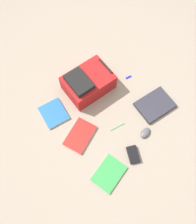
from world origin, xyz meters
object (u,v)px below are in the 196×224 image
Objects in this scene: usb_stick at (129,77)px; book_comic at (80,136)px; laptop at (155,105)px; book_manual at (54,113)px; computer_mouse at (145,133)px; book_red at (109,174)px; backpack at (88,83)px; pen_black at (118,127)px; power_brick at (133,154)px.

book_comic is at bearing -85.91° from usb_stick.
laptop reaches higher than book_manual.
computer_mouse is (0.70, 0.38, 0.01)m from book_manual.
book_comic is at bearing 168.66° from book_red.
backpack is 0.40m from usb_stick.
usb_stick is at bearing 94.09° from book_comic.
book_red is at bearing -83.64° from laptop.
computer_mouse reaches higher than book_comic.
backpack reaches higher than book_red.
pen_black is at bearing -14.54° from backpack.
laptop is 0.49m from power_brick.
power_brick is 0.73m from usb_stick.
book_comic is 0.46m from power_brick.
book_comic is 0.33m from pen_black.
laptop reaches higher than book_comic.
book_manual is 2.68× the size of computer_mouse.
pen_black is at bearing 119.48° from book_red.
backpack reaches higher than book_comic.
laptop is at bearing 64.74° from book_comic.
book_red reaches higher than pen_black.
usb_stick is (-0.43, 0.79, -0.00)m from book_red.
power_brick is 2.39× the size of usb_stick.
book_red is 2.55× the size of computer_mouse.
laptop and computer_mouse have the same top height.
power_brick is (0.74, 0.17, 0.01)m from book_manual.
power_brick reaches higher than book_red.
pen_black is (-0.21, -0.11, -0.01)m from computer_mouse.
power_brick is at bearing -17.65° from backpack.
pen_black is at bearing 156.93° from power_brick.
power_brick reaches higher than usb_stick.
book_manual is 0.76m from power_brick.
usb_stick is at bearing 70.27° from book_manual.
pen_black is at bearing -107.24° from laptop.
computer_mouse is at bearing 88.39° from book_red.
computer_mouse is at bearing -0.57° from backpack.
book_manual is at bearing -109.73° from usb_stick.
laptop is 6.26× the size of usb_stick.
laptop is at bearing -12.15° from usb_stick.
book_red is (0.08, -0.71, -0.01)m from laptop.
computer_mouse reaches higher than pen_black.
power_brick is (0.05, 0.24, 0.01)m from book_red.
laptop is 0.72m from book_red.
book_manual is (-0.69, 0.07, 0.00)m from book_red.
book_red is at bearing -6.20° from book_manual.
backpack is 0.66m from computer_mouse.
pen_black is (0.49, 0.27, -0.01)m from book_manual.
backpack reaches higher than book_manual.
backpack reaches higher than laptop.
computer_mouse is 1.83× the size of usb_stick.
book_manual reaches higher than pen_black.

